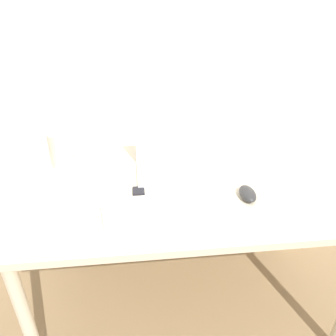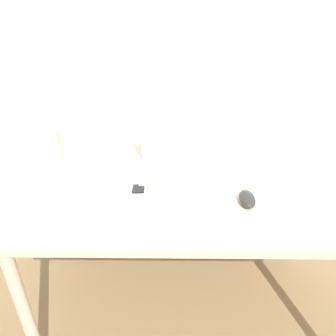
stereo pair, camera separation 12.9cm
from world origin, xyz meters
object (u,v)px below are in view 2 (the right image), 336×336
keyboard (161,204)px  mouse (247,199)px  laptop (174,160)px  vase (70,137)px  mp3_player (138,189)px

keyboard → mouse: 0.33m
laptop → keyboard: bearing=-101.3°
vase → mp3_player: bearing=-38.6°
laptop → mouse: 0.37m
mp3_player → mouse: bearing=-11.7°
keyboard → laptop: bearing=78.7°
vase → mp3_player: (0.34, -0.27, -0.11)m
laptop → keyboard: (-0.05, -0.27, -0.04)m
mouse → vase: size_ratio=0.49×
laptop → keyboard: 0.28m
keyboard → vase: size_ratio=2.15×
laptop → vase: 0.50m
mouse → vase: vase is taller
keyboard → vase: bearing=138.5°
mouse → mp3_player: bearing=168.3°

